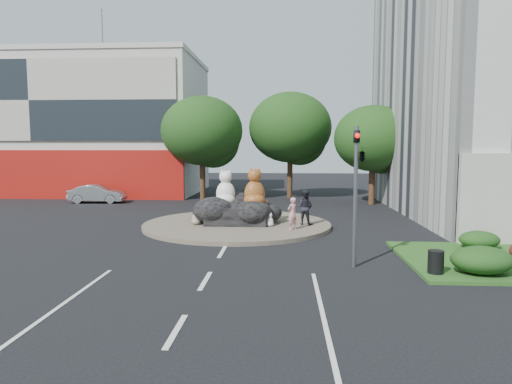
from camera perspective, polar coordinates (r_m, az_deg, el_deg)
ground at (r=14.92m, az=-6.36°, el=-10.99°), size 120.00×120.00×0.00m
roundabout_island at (r=24.57m, az=-2.37°, el=-4.10°), size 10.00×10.00×0.20m
rock_plinth at (r=24.48m, az=-2.38°, el=-2.83°), size 3.20×2.60×0.90m
shophouse_block at (r=46.76m, az=-22.72°, el=7.60°), size 25.20×12.30×17.40m
tree_left at (r=36.72m, az=-6.63°, el=7.18°), size 6.46×6.46×8.27m
tree_mid at (r=38.17m, az=4.40°, el=7.61°), size 6.84×6.84×8.76m
tree_right at (r=34.78m, az=14.48°, el=6.10°), size 5.70×5.70×7.30m
hedge_near_green at (r=16.84m, az=26.40°, el=-7.62°), size 2.00×1.60×0.90m
hedge_back_green at (r=20.86m, az=26.14°, el=-5.38°), size 1.60×1.28×0.72m
traffic_light at (r=16.30m, az=12.73°, el=3.25°), size 0.44×1.24×5.00m
street_lamp at (r=24.38m, az=28.71°, el=5.65°), size 2.34×0.22×8.06m
cat_white at (r=24.54m, az=-3.82°, el=0.57°), size 1.29×1.14×1.98m
cat_tabby at (r=24.03m, az=-0.18°, el=0.64°), size 1.60×1.50×2.12m
kitten_calico at (r=24.15m, az=-7.49°, el=-2.96°), size 0.73×0.71×0.92m
kitten_white at (r=23.44m, az=1.75°, el=-3.44°), size 0.52×0.48×0.71m
pedestrian_pink at (r=22.56m, az=4.56°, el=-2.68°), size 0.68×0.68×1.59m
pedestrian_dark at (r=23.98m, az=6.15°, el=-1.93°), size 1.09×0.99×1.82m
parked_car at (r=36.81m, az=-19.22°, el=-0.21°), size 4.28×1.69×1.39m
litter_bin at (r=16.28m, az=21.55°, el=-8.12°), size 0.63×0.63×0.76m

